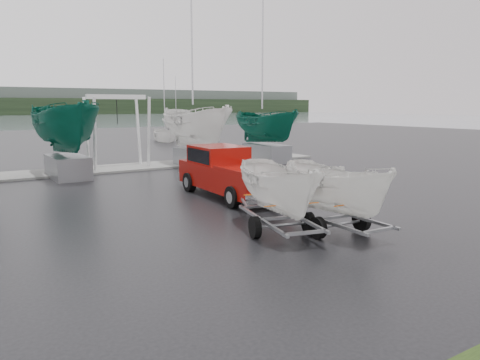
# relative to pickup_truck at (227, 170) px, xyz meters

# --- Properties ---
(ground_plane) EXTENTS (120.00, 120.00, 0.00)m
(ground_plane) POSITION_rel_pickup_truck_xyz_m (-3.13, -3.09, -1.00)
(ground_plane) COLOR black
(ground_plane) RESTS_ON ground
(dock) EXTENTS (30.00, 3.00, 0.12)m
(dock) POSITION_rel_pickup_truck_xyz_m (-3.13, 9.91, -0.95)
(dock) COLOR gray
(dock) RESTS_ON ground
(pickup_truck) EXTENTS (2.36, 5.88, 1.93)m
(pickup_truck) POSITION_rel_pickup_truck_xyz_m (0.00, 0.00, 0.00)
(pickup_truck) COLOR maroon
(pickup_truck) RESTS_ON ground
(trailer_hitched) EXTENTS (1.81, 3.65, 4.54)m
(trailer_hitched) POSITION_rel_pickup_truck_xyz_m (-0.32, -6.38, 1.47)
(trailer_hitched) COLOR gray
(trailer_hitched) RESTS_ON ground
(trailer_parked) EXTENTS (2.04, 3.78, 4.60)m
(trailer_parked) POSITION_rel_pickup_truck_xyz_m (-1.69, -5.60, 1.50)
(trailer_parked) COLOR gray
(trailer_parked) RESTS_ON ground
(boat_hoist) EXTENTS (3.30, 2.18, 4.12)m
(boat_hoist) POSITION_rel_pickup_truck_xyz_m (-1.04, 9.91, 1.66)
(boat_hoist) COLOR silver
(boat_hoist) RESTS_ON ground
(keelboat_1) EXTENTS (2.60, 3.20, 8.02)m
(keelboat_1) POSITION_rel_pickup_truck_xyz_m (-4.23, 8.11, 3.14)
(keelboat_1) COLOR gray
(keelboat_1) RESTS_ON ground
(keelboat_2) EXTENTS (2.41, 3.20, 10.58)m
(keelboat_2) POSITION_rel_pickup_truck_xyz_m (2.87, 7.91, 2.81)
(keelboat_2) COLOR gray
(keelboat_2) RESTS_ON ground
(keelboat_3) EXTENTS (2.15, 3.20, 10.32)m
(keelboat_3) POSITION_rel_pickup_truck_xyz_m (7.94, 8.21, 2.38)
(keelboat_3) COLOR gray
(keelboat_3) RESTS_ON ground
(moored_boat_2) EXTENTS (2.43, 2.47, 10.69)m
(moored_boat_2) POSITION_rel_pickup_truck_xyz_m (9.51, 27.36, -1.00)
(moored_boat_2) COLOR silver
(moored_boat_2) RESTS_ON ground
(moored_boat_3) EXTENTS (3.50, 3.48, 11.32)m
(moored_boat_3) POSITION_rel_pickup_truck_xyz_m (22.49, 52.33, -1.00)
(moored_boat_3) COLOR silver
(moored_boat_3) RESTS_ON ground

